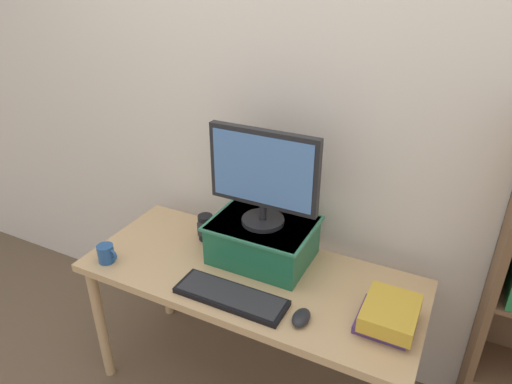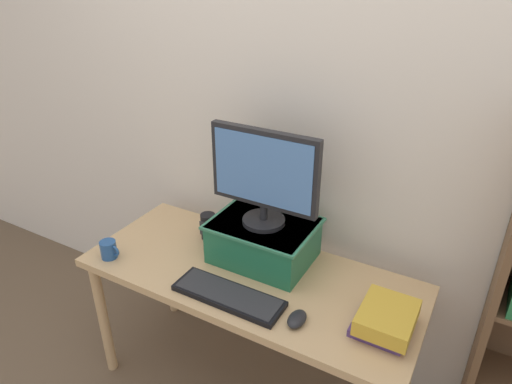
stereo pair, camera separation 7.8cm
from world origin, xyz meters
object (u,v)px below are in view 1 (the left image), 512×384
Objects in this scene: desk at (250,287)px; desk_speaker at (206,227)px; riser_box at (264,239)px; coffee_mug at (106,254)px; computer_mouse at (301,318)px; computer_monitor at (264,175)px; keyboard at (231,296)px; book_stack at (389,315)px.

desk_speaker is at bearing 155.60° from desk.
coffee_mug is (-0.61, -0.34, -0.06)m from riser_box.
computer_mouse reaches higher than desk.
computer_monitor reaches higher than desk.
computer_mouse is (0.30, -0.30, -0.40)m from computer_monitor.
desk is at bearing -91.80° from computer_monitor.
book_stack reaches higher than keyboard.
book_stack is 0.93m from desk_speaker.
computer_monitor reaches higher than keyboard.
coffee_mug is at bearing -151.00° from riser_box.
coffee_mug reaches higher than computer_mouse.
computer_mouse is at bearing -44.82° from computer_monitor.
desk_speaker is at bearing 168.06° from book_stack.
desk_speaker is at bearing 50.08° from coffee_mug.
computer_monitor is 1.05× the size of keyboard.
keyboard is 4.42× the size of computer_mouse.
coffee_mug is at bearing -177.29° from keyboard.
keyboard is at bearing -167.27° from book_stack.
keyboard is 0.30m from computer_mouse.
coffee_mug is 0.46m from desk_speaker.
riser_box is 0.32m from computer_monitor.
computer_monitor is at bearing -90.00° from riser_box.
keyboard is at bearing -88.94° from riser_box.
keyboard is 0.46m from desk_speaker.
riser_box is at bearing -2.82° from desk_speaker.
desk is 0.51m from computer_monitor.
computer_mouse is (0.30, -0.30, -0.08)m from riser_box.
riser_box is 0.44m from computer_mouse.
desk is 0.66m from coffee_mug.
riser_box is at bearing 163.44° from book_stack.
keyboard is 0.61m from book_stack.
computer_monitor is (0.00, 0.12, 0.49)m from desk.
desk is at bearing 175.10° from book_stack.
keyboard is at bearing -45.42° from desk_speaker.
coffee_mug is (-0.62, -0.03, 0.03)m from keyboard.
desk_speaker is (-0.62, 0.32, 0.05)m from computer_mouse.
book_stack is at bearing -16.56° from riser_box.
computer_mouse is at bearing -27.22° from desk_speaker.
book_stack is (0.29, 0.13, 0.03)m from computer_mouse.
riser_box is 0.32m from desk_speaker.
riser_box is at bearing 135.04° from computer_mouse.
coffee_mug is at bearing -177.69° from computer_mouse.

